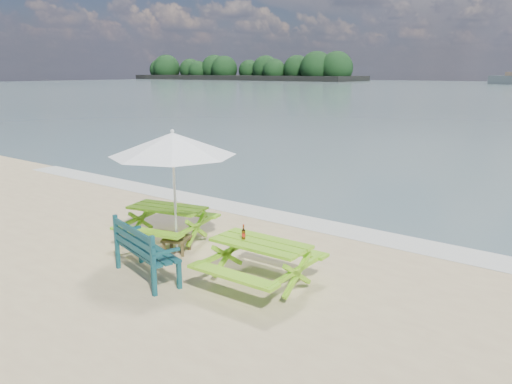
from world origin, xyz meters
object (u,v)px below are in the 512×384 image
Objects in this scene: picnic_table_left at (168,225)px; side_table at (177,245)px; picnic_table_right at (260,265)px; patio_umbrella at (173,144)px; park_bench at (147,262)px; beer_bottle at (244,234)px.

side_table is (0.61, -0.35, -0.19)m from picnic_table_left.
picnic_table_left is at bearing 167.67° from picnic_table_right.
side_table is 1.93m from patio_umbrella.
picnic_table_left is 0.73m from side_table.
picnic_table_left is at bearing 149.70° from patio_umbrella.
picnic_table_right reaches higher than side_table.
park_bench is at bearing -54.13° from picnic_table_left.
patio_umbrella is at bearing 135.00° from side_table.
picnic_table_right reaches higher than picnic_table_left.
side_table is 2.02m from beer_bottle.
park_bench is 6.56× the size of beer_bottle.
picnic_table_right is 2.89× the size of side_table.
beer_bottle is (-0.29, -0.06, 0.47)m from picnic_table_right.
park_bench is 2.59× the size of side_table.
side_table is at bearing -30.30° from picnic_table_left.
patio_umbrella reaches higher than beer_bottle.
picnic_table_left is 8.24× the size of beer_bottle.
picnic_table_left is at bearing 125.87° from park_bench.
beer_bottle reaches higher than park_bench.
beer_bottle reaches higher than side_table.
patio_umbrella is (-2.17, 0.25, 1.73)m from picnic_table_right.
beer_bottle is at bearing -15.11° from picnic_table_left.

